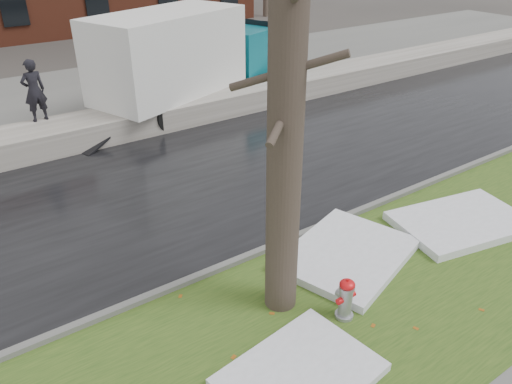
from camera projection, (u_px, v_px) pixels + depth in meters
ground at (319, 268)px, 9.62m from camera, size 120.00×120.00×0.00m
verge at (367, 303)px, 8.71m from camera, size 60.00×4.50×0.04m
road at (204, 180)px, 12.86m from camera, size 60.00×7.00×0.03m
parking_lot at (94, 96)px, 18.99m from camera, size 60.00×9.00×0.03m
curb at (288, 241)px, 10.31m from camera, size 60.00×0.15×0.14m
snowbank at (138, 120)px, 15.71m from camera, size 60.00×1.60×0.75m
fire_hydrant at (346, 297)px, 8.18m from camera, size 0.38×0.33×0.79m
tree at (286, 117)px, 7.08m from camera, size 1.23×1.39×6.76m
box_truck at (190, 56)px, 17.25m from camera, size 10.06×5.16×3.38m
worker at (34, 91)px, 14.17m from camera, size 0.70×0.51×1.79m
snow_patch_near at (347, 254)px, 9.80m from camera, size 3.09×2.70×0.16m
snow_patch_far at (300, 375)px, 7.22m from camera, size 2.38×1.87×0.14m
snow_patch_side at (461, 222)px, 10.84m from camera, size 3.11×2.34×0.18m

